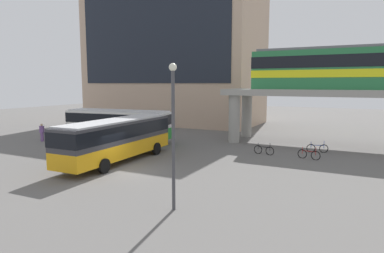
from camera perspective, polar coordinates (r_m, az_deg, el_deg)
ground_plane at (r=31.72m, az=0.37°, el=-3.46°), size 120.00×120.00×0.00m
station_building at (r=52.55m, az=-3.08°, el=12.77°), size 25.58×12.34×21.90m
elevated_platform at (r=33.98m, az=27.48°, el=4.04°), size 26.03×5.59×5.33m
train at (r=33.98m, az=27.16°, el=8.82°), size 20.01×2.96×3.84m
bus_main at (r=26.09m, az=-12.39°, el=-1.54°), size 2.99×11.11×3.22m
bus_secondary at (r=35.21m, az=-12.27°, el=0.71°), size 11.25×3.73×3.22m
bicycle_blue at (r=31.18m, az=20.25°, el=-3.44°), size 1.74×0.55×1.04m
bicycle_red at (r=28.24m, az=19.00°, el=-4.46°), size 1.77×0.40×1.04m
bicycle_black at (r=29.09m, az=11.96°, el=-3.88°), size 1.78×0.32×1.04m
pedestrian_waiting_near_stop at (r=37.99m, az=-23.83°, el=-0.99°), size 0.44×0.33×1.82m
lamp_post at (r=15.52m, az=-3.16°, el=0.12°), size 0.36×0.36×6.80m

